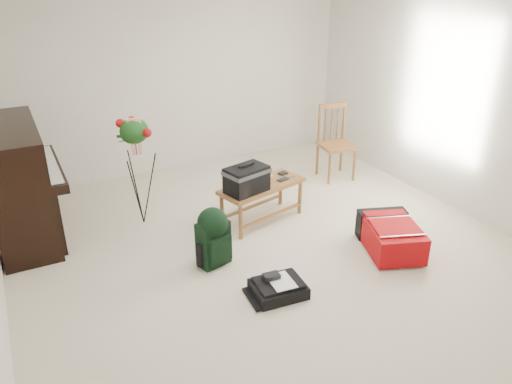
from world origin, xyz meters
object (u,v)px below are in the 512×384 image
black_duffel (278,288)px  bench (249,180)px  red_suitcase (387,234)px  green_backpack (213,234)px  piano (20,185)px  flower_stand (139,173)px  dining_chair (335,143)px

black_duffel → bench: bearing=79.5°
bench → red_suitcase: size_ratio=1.22×
green_backpack → piano: bearing=122.6°
black_duffel → green_backpack: size_ratio=0.81×
black_duffel → flower_stand: flower_stand is taller
piano → black_duffel: piano is taller
piano → red_suitcase: (3.31, -2.04, -0.43)m
bench → dining_chair: dining_chair is taller
bench → dining_chair: bearing=8.8°
green_backpack → red_suitcase: bearing=-32.1°
bench → black_duffel: bearing=-119.8°
dining_chair → black_duffel: bearing=-127.3°
green_backpack → flower_stand: size_ratio=0.48×
dining_chair → black_duffel: (-2.05, -2.02, -0.42)m
black_duffel → flower_stand: bearing=115.3°
bench → red_suitcase: 1.59m
red_suitcase → flower_stand: size_ratio=0.70×
piano → green_backpack: bearing=-43.2°
flower_stand → piano: bearing=-179.1°
dining_chair → green_backpack: size_ratio=1.65×
piano → red_suitcase: 3.91m
piano → red_suitcase: piano is taller
piano → red_suitcase: size_ratio=1.68×
bench → black_duffel: (-0.37, -1.31, -0.48)m
red_suitcase → black_duffel: red_suitcase is taller
piano → black_duffel: size_ratio=3.02×
black_duffel → green_backpack: green_backpack is taller
flower_stand → red_suitcase: bearing=-24.4°
green_backpack → flower_stand: flower_stand is taller
dining_chair → black_duffel: dining_chair is taller
piano → green_backpack: size_ratio=2.44×
piano → dining_chair: piano is taller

